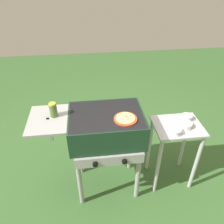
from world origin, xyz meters
TOP-DOWN VIEW (x-y plane):
  - ground_plane at (0.00, 0.00)m, footprint 8.00×8.00m
  - grill at (-0.01, -0.00)m, footprint 0.96×0.53m
  - pizza_cheese at (0.15, -0.09)m, footprint 0.19×0.19m
  - sauce_jar at (-0.43, 0.03)m, footprint 0.06×0.06m
  - prep_table at (0.66, 0.00)m, footprint 0.44×0.36m
  - topping_bowl_near at (0.59, -0.11)m, footprint 0.10×0.10m
  - topping_bowl_far at (0.77, 0.08)m, footprint 0.10×0.10m
  - topping_bowl_middle at (0.71, -0.03)m, footprint 0.12×0.12m

SIDE VIEW (x-z plane):
  - ground_plane at x=0.00m, z-range 0.00..0.00m
  - prep_table at x=0.66m, z-range 0.16..0.88m
  - topping_bowl_near at x=0.59m, z-range 0.72..0.76m
  - topping_bowl_far at x=0.77m, z-range 0.72..0.76m
  - topping_bowl_middle at x=0.71m, z-range 0.72..0.76m
  - grill at x=-0.01m, z-range 0.31..1.21m
  - pizza_cheese at x=0.15m, z-range 0.89..0.93m
  - sauce_jar at x=-0.43m, z-range 0.90..1.02m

